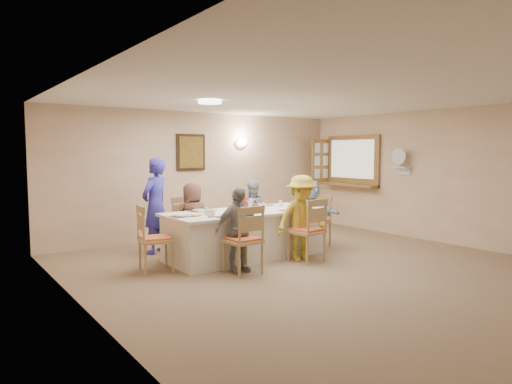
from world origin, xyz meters
TOP-DOWN VIEW (x-y plane):
  - ground at (0.00, 0.00)m, footprint 7.00×7.00m
  - room_walls at (0.00, 0.00)m, footprint 7.00×7.00m
  - wall_picture at (-0.30, 3.46)m, footprint 0.62×0.05m
  - wall_sconce at (0.90, 3.44)m, footprint 0.26×0.09m
  - ceiling_light at (-1.00, 1.50)m, footprint 0.36×0.36m
  - serving_hatch at (3.21, 2.40)m, footprint 0.06×1.50m
  - hatch_sill at (3.09, 2.40)m, footprint 0.30×1.50m
  - shutter_door at (2.95, 3.16)m, footprint 0.55×0.04m
  - fan_shelf at (3.13, 1.05)m, footprint 0.22×0.36m
  - desk_fan at (3.10, 1.05)m, footprint 0.30×0.30m
  - dining_table at (-0.43, 1.37)m, footprint 2.63×1.11m
  - chair_back_left at (-1.03, 2.17)m, footprint 0.51×0.51m
  - chair_back_right at (0.17, 2.17)m, footprint 0.58×0.58m
  - chair_front_left at (-1.03, 0.57)m, footprint 0.47×0.47m
  - chair_front_right at (0.17, 0.57)m, footprint 0.52×0.52m
  - chair_left_end at (-1.98, 1.37)m, footprint 0.54×0.54m
  - chair_right_end at (1.12, 1.37)m, footprint 0.46×0.46m
  - diner_back_left at (-1.03, 2.05)m, footprint 0.65×0.47m
  - diner_back_right at (0.17, 2.05)m, footprint 0.77×0.69m
  - diner_front_left at (-1.03, 0.69)m, footprint 0.76×0.40m
  - diner_front_right at (0.17, 0.69)m, footprint 1.04×0.80m
  - diner_right_end at (0.99, 1.37)m, footprint 1.18×0.51m
  - caregiver at (-1.48, 2.52)m, footprint 0.93×0.91m
  - placemat_fl at (-1.03, 0.95)m, footprint 0.37×0.28m
  - plate_fl at (-1.03, 0.95)m, footprint 0.26×0.26m
  - napkin_fl at (-0.85, 0.90)m, footprint 0.14×0.14m
  - placemat_fr at (0.17, 0.95)m, footprint 0.34×0.25m
  - plate_fr at (0.17, 0.95)m, footprint 0.24×0.24m
  - napkin_fr at (0.35, 0.90)m, footprint 0.14×0.14m
  - placemat_bl at (-1.03, 1.79)m, footprint 0.37×0.28m
  - plate_bl at (-1.03, 1.79)m, footprint 0.25×0.25m
  - napkin_bl at (-0.85, 1.74)m, footprint 0.15×0.15m
  - placemat_br at (0.17, 1.79)m, footprint 0.37×0.28m
  - plate_br at (0.17, 1.79)m, footprint 0.25×0.25m
  - napkin_br at (0.35, 1.74)m, footprint 0.14×0.14m
  - placemat_le at (-1.53, 1.37)m, footprint 0.37×0.28m
  - plate_le at (-1.53, 1.37)m, footprint 0.23×0.23m
  - napkin_le at (-1.35, 1.32)m, footprint 0.13×0.13m
  - placemat_re at (0.69, 1.37)m, footprint 0.33×0.24m
  - plate_re at (0.69, 1.37)m, footprint 0.23×0.23m
  - napkin_re at (0.87, 1.32)m, footprint 0.13×0.13m
  - teacup_a at (-1.25, 1.08)m, footprint 0.13×0.13m
  - teacup_b at (-0.01, 1.91)m, footprint 0.13×0.13m
  - bowl_a at (-0.64, 1.13)m, footprint 0.24×0.24m
  - bowl_b at (-0.05, 1.65)m, footprint 0.29×0.29m
  - condiment_ketchup at (-0.46, 1.36)m, footprint 0.13×0.13m
  - condiment_brown at (-0.38, 1.46)m, footprint 0.12×0.12m
  - condiment_malt at (-0.27, 1.32)m, footprint 0.20×0.20m
  - drinking_glass at (-0.58, 1.42)m, footprint 0.07×0.07m

SIDE VIEW (x-z plane):
  - ground at x=0.00m, z-range 0.00..0.00m
  - dining_table at x=-0.43m, z-range 0.00..0.76m
  - chair_right_end at x=1.12m, z-range 0.00..0.92m
  - chair_back_left at x=-1.03m, z-range 0.00..0.95m
  - chair_left_end at x=-1.98m, z-range 0.00..0.97m
  - chair_front_left at x=-1.03m, z-range 0.00..0.98m
  - chair_front_right at x=0.17m, z-range 0.00..1.00m
  - chair_back_right at x=0.17m, z-range 0.00..1.03m
  - diner_back_right at x=0.17m, z-range 0.00..1.20m
  - diner_back_left at x=-1.03m, z-range 0.00..1.21m
  - diner_front_left at x=-1.03m, z-range 0.00..1.21m
  - diner_right_end at x=0.99m, z-range 0.00..1.22m
  - diner_front_right at x=0.17m, z-range 0.00..1.35m
  - placemat_fl at x=-1.03m, z-range 0.76..0.77m
  - placemat_fr at x=0.17m, z-range 0.76..0.77m
  - placemat_bl at x=-1.03m, z-range 0.76..0.77m
  - placemat_br at x=0.17m, z-range 0.76..0.77m
  - placemat_le at x=-1.53m, z-range 0.76..0.77m
  - placemat_re at x=0.69m, z-range 0.76..0.77m
  - napkin_fl at x=-0.85m, z-range 0.77..0.77m
  - napkin_fr at x=0.35m, z-range 0.77..0.77m
  - napkin_bl at x=-0.85m, z-range 0.77..0.77m
  - napkin_br at x=0.35m, z-range 0.77..0.77m
  - napkin_le at x=-1.35m, z-range 0.77..0.77m
  - napkin_re at x=0.87m, z-range 0.77..0.77m
  - plate_fl at x=-1.03m, z-range 0.76..0.78m
  - plate_fr at x=0.17m, z-range 0.77..0.78m
  - plate_bl at x=-1.03m, z-range 0.77..0.78m
  - plate_br at x=0.17m, z-range 0.77..0.78m
  - plate_le at x=-1.53m, z-range 0.77..0.78m
  - plate_re at x=0.69m, z-range 0.77..0.78m
  - bowl_a at x=-0.64m, z-range 0.76..0.82m
  - bowl_b at x=-0.05m, z-range 0.76..0.82m
  - teacup_b at x=-0.01m, z-range 0.76..0.84m
  - caregiver at x=-1.48m, z-range 0.00..1.62m
  - teacup_a at x=-1.25m, z-range 0.76..0.86m
  - drinking_glass at x=-0.58m, z-range 0.77..0.87m
  - condiment_malt at x=-0.27m, z-range 0.76..0.93m
  - condiment_brown at x=-0.38m, z-range 0.76..0.96m
  - condiment_ketchup at x=-0.46m, z-range 0.76..0.99m
  - hatch_sill at x=3.09m, z-range 0.95..1.00m
  - fan_shelf at x=3.13m, z-range 1.39..1.41m
  - serving_hatch at x=3.21m, z-range 0.92..2.08m
  - shutter_door at x=2.95m, z-range 1.00..2.00m
  - room_walls at x=0.00m, z-range -1.99..5.01m
  - desk_fan at x=3.10m, z-range 1.41..1.69m
  - wall_picture at x=-0.30m, z-range 1.34..2.06m
  - wall_sconce at x=0.90m, z-range 1.81..1.99m
  - ceiling_light at x=-1.00m, z-range 2.45..2.50m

